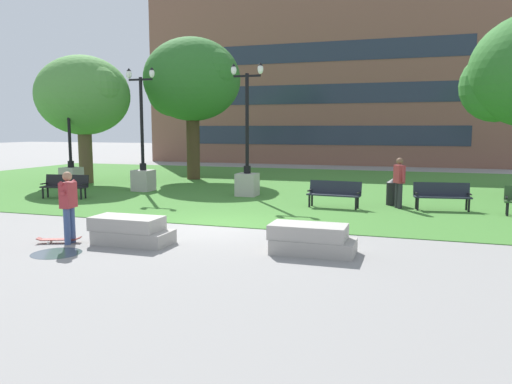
% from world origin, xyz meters
% --- Properties ---
extents(ground_plane, '(140.00, 140.00, 0.00)m').
position_xyz_m(ground_plane, '(0.00, 0.00, 0.00)').
color(ground_plane, gray).
extents(grass_lawn, '(40.00, 20.00, 0.02)m').
position_xyz_m(grass_lawn, '(0.00, 10.00, 0.01)').
color(grass_lawn, '#3D752D').
rests_on(grass_lawn, ground).
extents(concrete_block_center, '(1.90, 0.90, 0.64)m').
position_xyz_m(concrete_block_center, '(-1.12, -2.54, 0.31)').
color(concrete_block_center, '#9E9991').
rests_on(concrete_block_center, ground).
extents(concrete_block_left, '(1.85, 0.90, 0.64)m').
position_xyz_m(concrete_block_left, '(3.13, -2.15, 0.31)').
color(concrete_block_left, '#9E9991').
rests_on(concrete_block_left, ground).
extents(person_skateboarder, '(0.28, 0.57, 1.71)m').
position_xyz_m(person_skateboarder, '(-2.49, -3.00, 0.98)').
color(person_skateboarder, '#384C7A').
rests_on(person_skateboarder, ground).
extents(skateboard, '(1.02, 0.57, 0.14)m').
position_xyz_m(skateboard, '(-2.78, -3.03, 0.09)').
color(skateboard, maroon).
rests_on(skateboard, ground).
extents(puddle, '(1.08, 1.08, 0.01)m').
position_xyz_m(puddle, '(-2.15, -3.88, 0.00)').
color(puddle, '#47515B').
rests_on(puddle, ground).
extents(park_bench_near_left, '(1.86, 0.79, 0.90)m').
position_xyz_m(park_bench_near_left, '(6.08, 4.84, 0.54)').
color(park_bench_near_left, '#1E232D').
rests_on(park_bench_near_left, grass_lawn).
extents(park_bench_far_left, '(1.84, 0.68, 0.90)m').
position_xyz_m(park_bench_far_left, '(2.60, 4.24, 0.54)').
color(park_bench_far_left, '#1E232D').
rests_on(park_bench_far_left, grass_lawn).
extents(park_bench_far_right, '(1.85, 0.76, 0.90)m').
position_xyz_m(park_bench_far_right, '(-7.69, 3.32, 0.54)').
color(park_bench_far_right, black).
rests_on(park_bench_far_right, grass_lawn).
extents(lamp_post_right, '(1.32, 0.80, 5.22)m').
position_xyz_m(lamp_post_right, '(-1.20, 6.14, 1.07)').
color(lamp_post_right, '#ADA89E').
rests_on(lamp_post_right, grass_lawn).
extents(lamp_post_left, '(1.32, 0.80, 5.23)m').
position_xyz_m(lamp_post_left, '(-5.99, 6.26, 1.07)').
color(lamp_post_left, '#ADA89E').
rests_on(lamp_post_left, grass_lawn).
extents(lamp_post_center, '(1.32, 0.80, 4.93)m').
position_xyz_m(lamp_post_center, '(-9.93, 6.53, 1.02)').
color(lamp_post_center, '#ADA89E').
rests_on(lamp_post_center, grass_lawn).
extents(tree_far_left, '(4.73, 4.51, 6.20)m').
position_xyz_m(tree_far_left, '(-10.44, 8.25, 4.23)').
color(tree_far_left, brown).
rests_on(tree_far_left, grass_lawn).
extents(tree_near_right, '(5.30, 5.05, 7.36)m').
position_xyz_m(tree_near_right, '(-6.15, 11.56, 5.15)').
color(tree_near_right, '#42301E').
rests_on(tree_near_right, grass_lawn).
extents(trash_bin, '(0.49, 0.49, 0.96)m').
position_xyz_m(trash_bin, '(4.49, 5.44, 0.50)').
color(trash_bin, black).
rests_on(trash_bin, grass_lawn).
extents(person_bystander_near_lawn, '(0.45, 0.57, 1.71)m').
position_xyz_m(person_bystander_near_lawn, '(4.70, 4.76, 0.98)').
color(person_bystander_near_lawn, '#28282D').
rests_on(person_bystander_near_lawn, grass_lawn).
extents(building_facade_distant, '(27.81, 1.03, 13.87)m').
position_xyz_m(building_facade_distant, '(-1.77, 24.50, 6.92)').
color(building_facade_distant, brown).
rests_on(building_facade_distant, ground).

